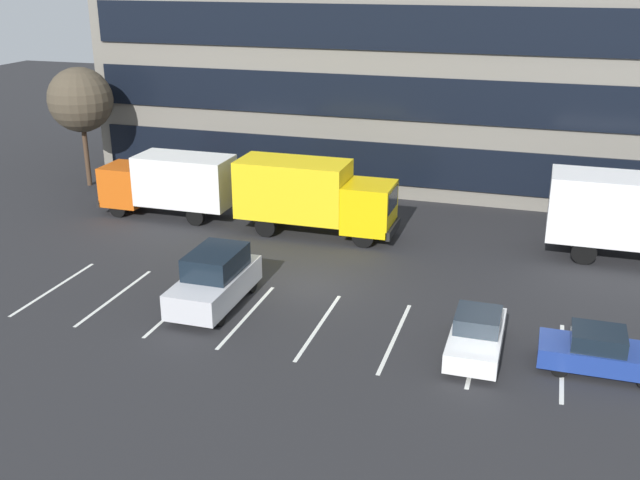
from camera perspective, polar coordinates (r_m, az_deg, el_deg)
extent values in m
plane|color=#262628|center=(30.07, -0.77, -3.57)|extent=(120.00, 120.00, 0.00)
cube|color=slate|center=(45.03, 6.57, 16.21)|extent=(35.33, 10.43, 18.00)
cube|color=black|center=(41.06, 4.75, 5.92)|extent=(33.92, 0.16, 2.30)
cube|color=black|center=(40.31, 4.90, 10.88)|extent=(33.92, 0.16, 2.30)
cube|color=black|center=(39.87, 5.06, 15.99)|extent=(33.92, 0.16, 2.30)
cube|color=silver|center=(31.74, -19.80, -3.51)|extent=(0.14, 5.40, 0.01)
cube|color=silver|center=(30.21, -15.52, -4.25)|extent=(0.14, 5.40, 0.01)
cube|color=silver|center=(28.87, -10.80, -5.02)|extent=(0.14, 5.40, 0.01)
cube|color=silver|center=(27.75, -5.64, -5.83)|extent=(0.14, 5.40, 0.01)
cube|color=silver|center=(26.87, -0.08, -6.65)|extent=(0.14, 5.40, 0.01)
cube|color=silver|center=(26.26, 5.81, -7.44)|extent=(0.14, 5.40, 0.01)
cube|color=silver|center=(25.95, 11.93, -8.18)|extent=(0.14, 5.40, 0.01)
cube|color=silver|center=(25.93, 18.15, -8.84)|extent=(0.14, 5.40, 0.01)
cube|color=#D85914|center=(39.99, -14.72, 4.18)|extent=(2.04, 2.23, 2.04)
cube|color=black|center=(40.42, -15.98, 4.83)|extent=(0.06, 1.87, 0.90)
cube|color=white|center=(38.19, -10.37, 4.56)|extent=(4.82, 2.32, 2.50)
cube|color=black|center=(40.80, -15.88, 3.09)|extent=(0.19, 2.23, 0.37)
cylinder|color=black|center=(39.52, -15.30, 2.38)|extent=(0.93, 0.28, 0.93)
cylinder|color=black|center=(41.05, -13.90, 3.18)|extent=(0.93, 0.28, 0.93)
cylinder|color=black|center=(37.40, -9.57, 1.81)|extent=(0.93, 0.28, 0.93)
cylinder|color=black|center=(39.02, -8.33, 2.67)|extent=(0.93, 0.28, 0.93)
cube|color=white|center=(34.65, 21.81, 2.28)|extent=(5.56, 2.68, 2.89)
cylinder|color=black|center=(36.15, 19.60, 0.33)|extent=(1.07, 0.32, 1.07)
cylinder|color=black|center=(34.08, 19.67, -0.89)|extent=(1.07, 0.32, 1.07)
cube|color=yellow|center=(34.64, 3.82, 2.56)|extent=(2.23, 2.43, 2.23)
cube|color=black|center=(34.28, 5.61, 3.09)|extent=(0.06, 2.04, 0.98)
cube|color=yellow|center=(35.48, -2.07, 3.97)|extent=(5.27, 2.54, 2.74)
cube|color=black|center=(34.71, 5.65, 0.86)|extent=(0.20, 2.43, 0.41)
cylinder|color=black|center=(35.95, 4.17, 1.36)|extent=(1.01, 0.30, 1.01)
cylinder|color=black|center=(34.04, 3.35, 0.26)|extent=(1.01, 0.30, 1.01)
cylinder|color=black|center=(37.26, -3.04, 2.08)|extent=(1.01, 0.30, 1.01)
cylinder|color=black|center=(35.42, -4.21, 1.05)|extent=(1.01, 0.30, 1.01)
cube|color=silver|center=(28.44, -8.13, -3.55)|extent=(2.00, 4.72, 0.98)
cube|color=black|center=(28.28, -8.02, -1.65)|extent=(1.76, 2.60, 0.87)
cylinder|color=black|center=(27.04, -7.74, -5.85)|extent=(0.23, 0.70, 0.70)
cylinder|color=black|center=(27.77, -11.05, -5.32)|extent=(0.23, 0.70, 0.70)
cylinder|color=black|center=(29.53, -5.30, -3.39)|extent=(0.23, 0.70, 0.70)
cylinder|color=black|center=(30.21, -8.39, -2.96)|extent=(0.23, 0.70, 0.70)
cube|color=white|center=(25.38, 11.94, -7.47)|extent=(1.67, 4.00, 0.65)
cube|color=black|center=(25.29, 12.09, -6.06)|extent=(1.47, 1.68, 0.56)
cylinder|color=black|center=(24.35, 13.29, -9.59)|extent=(0.20, 0.56, 0.56)
cylinder|color=black|center=(24.45, 9.87, -9.20)|extent=(0.20, 0.56, 0.56)
cylinder|color=black|center=(26.61, 13.75, -6.91)|extent=(0.20, 0.56, 0.56)
cylinder|color=black|center=(26.70, 10.64, -6.56)|extent=(0.20, 0.56, 0.56)
cube|color=navy|center=(25.50, 20.96, -8.35)|extent=(3.98, 1.67, 0.65)
cube|color=black|center=(25.21, 20.68, -7.10)|extent=(1.67, 1.47, 0.56)
cylinder|color=black|center=(26.17, 18.03, -7.86)|extent=(0.56, 0.20, 0.56)
cylinder|color=black|center=(24.90, 18.01, -9.39)|extent=(0.56, 0.20, 0.56)
cylinder|color=#473323|center=(45.50, -17.55, 6.25)|extent=(0.28, 0.28, 3.60)
sphere|color=#4C4233|center=(44.87, -17.99, 10.25)|extent=(3.66, 3.66, 3.66)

